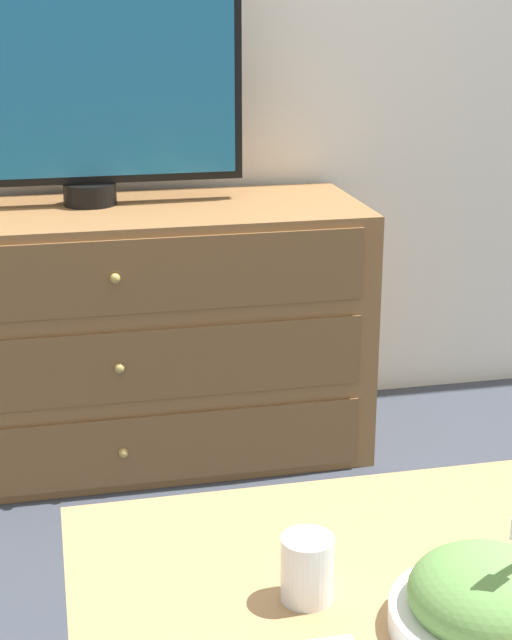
# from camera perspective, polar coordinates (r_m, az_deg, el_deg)

# --- Properties ---
(ground_plane) EXTENTS (12.00, 12.00, 0.00)m
(ground_plane) POSITION_cam_1_polar(r_m,az_deg,el_deg) (2.89, -9.58, -5.47)
(ground_plane) COLOR #383D47
(dresser) EXTENTS (1.28, 0.47, 0.66)m
(dresser) POSITION_cam_1_polar(r_m,az_deg,el_deg) (2.53, -8.40, -0.93)
(dresser) COLOR olive
(dresser) RESTS_ON ground_plane
(tv) EXTENTS (0.77, 0.13, 0.55)m
(tv) POSITION_cam_1_polar(r_m,az_deg,el_deg) (2.47, -9.98, 13.29)
(tv) COLOR black
(tv) RESTS_ON dresser
(takeout_bowl) EXTENTS (0.23, 0.23, 0.17)m
(takeout_bowl) POSITION_cam_1_polar(r_m,az_deg,el_deg) (1.22, 13.34, -15.74)
(takeout_bowl) COLOR silver
(takeout_bowl) RESTS_ON coffee_table
(drink_cup) EXTENTS (0.07, 0.07, 0.09)m
(drink_cup) POSITION_cam_1_polar(r_m,az_deg,el_deg) (1.25, 2.99, -14.44)
(drink_cup) COLOR beige
(drink_cup) RESTS_ON coffee_table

